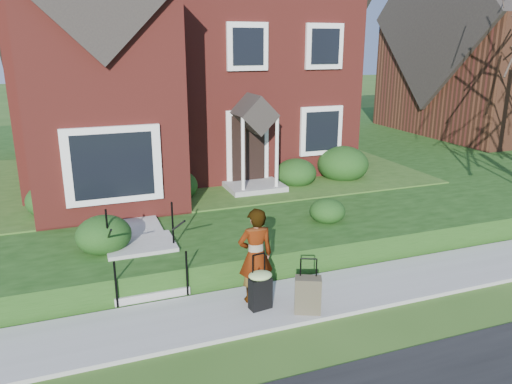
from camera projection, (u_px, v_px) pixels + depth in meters
name	position (u px, v px, depth m)	size (l,w,h in m)	color
ground	(294.00, 302.00, 9.41)	(120.00, 120.00, 0.00)	#2D5119
sidewalk	(294.00, 300.00, 9.40)	(60.00, 1.60, 0.08)	#9E9B93
terrace	(272.00, 155.00, 20.44)	(44.00, 20.00, 0.60)	#183B10
walkway	(126.00, 207.00, 12.87)	(1.20, 6.00, 0.06)	#9E9B93
main_house	(170.00, 25.00, 16.45)	(10.40, 10.20, 9.40)	maroon
neighbour_house	(511.00, 31.00, 23.15)	(9.40, 8.00, 9.20)	brown
front_steps	(144.00, 260.00, 10.09)	(1.40, 2.02, 1.50)	#9E9B93
foundation_shrubs	(242.00, 179.00, 13.81)	(9.95, 4.66, 1.13)	#173810
woman	(256.00, 255.00, 9.08)	(0.66, 0.43, 1.81)	#999999
suitcase_black	(260.00, 288.00, 8.93)	(0.48, 0.41, 1.05)	black
suitcase_olive	(308.00, 295.00, 8.82)	(0.53, 0.43, 1.01)	#4A4431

